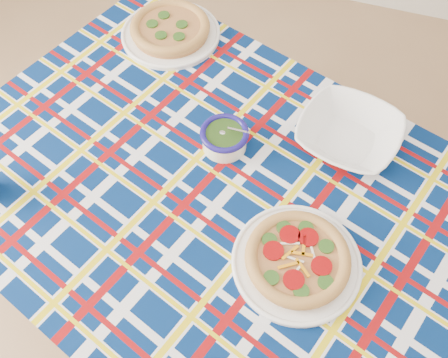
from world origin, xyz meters
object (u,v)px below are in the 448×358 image
(pesto_bowl, at_px, (224,137))
(serving_bowl, at_px, (349,134))
(main_focaccia_plate, at_px, (298,259))
(dining_table, at_px, (244,225))

(pesto_bowl, relative_size, serving_bowl, 0.49)
(serving_bowl, bearing_deg, pesto_bowl, -159.42)
(main_focaccia_plate, bearing_deg, pesto_bowl, 134.12)
(dining_table, distance_m, pesto_bowl, 0.22)
(main_focaccia_plate, xyz_separation_m, pesto_bowl, (-0.25, 0.26, 0.01))
(main_focaccia_plate, distance_m, serving_bowl, 0.37)
(dining_table, relative_size, serving_bowl, 6.94)
(pesto_bowl, bearing_deg, main_focaccia_plate, -45.88)
(serving_bowl, bearing_deg, main_focaccia_plate, -96.63)
(main_focaccia_plate, height_order, serving_bowl, serving_bowl)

